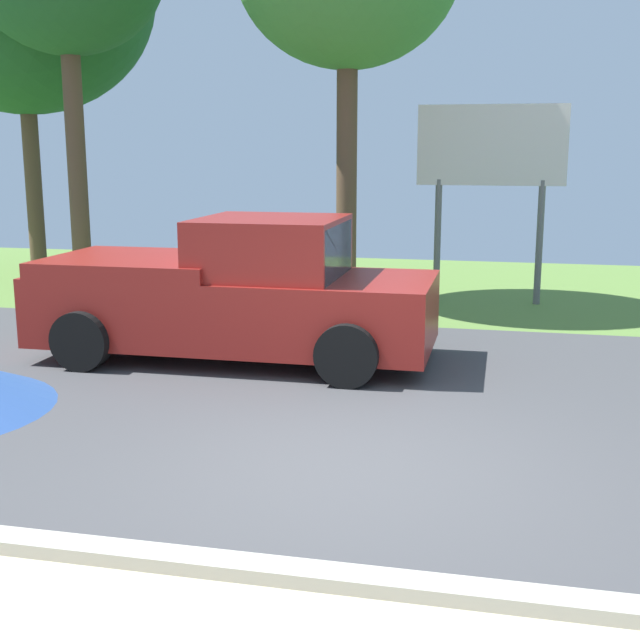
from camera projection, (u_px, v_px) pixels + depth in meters
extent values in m
cube|color=#424244|center=(380.00, 405.00, 9.24)|extent=(40.00, 8.00, 0.10)
cube|color=#5B7F39|center=(439.00, 288.00, 16.89)|extent=(40.00, 8.00, 0.10)
cube|color=#B2AD9E|center=(289.00, 573.00, 5.40)|extent=(40.00, 0.24, 0.10)
cube|color=maroon|center=(235.00, 308.00, 10.98)|extent=(5.20, 2.00, 0.90)
cube|color=maroon|center=(271.00, 253.00, 10.72)|extent=(1.80, 1.84, 0.90)
cube|color=#2D3842|center=(335.00, 254.00, 10.54)|extent=(0.10, 1.70, 0.77)
cube|color=maroon|center=(142.00, 264.00, 11.15)|extent=(2.40, 2.00, 0.20)
cylinder|color=black|center=(374.00, 321.00, 11.64)|extent=(0.76, 0.28, 0.76)
cylinder|color=black|center=(347.00, 355.00, 9.72)|extent=(0.76, 0.28, 0.76)
cylinder|color=black|center=(148.00, 311.00, 12.36)|extent=(0.76, 0.28, 0.76)
cylinder|color=black|center=(82.00, 341.00, 10.45)|extent=(0.76, 0.28, 0.76)
cylinder|color=slate|center=(437.00, 241.00, 15.12)|extent=(0.12, 0.12, 2.20)
cylinder|color=slate|center=(539.00, 243.00, 14.74)|extent=(0.12, 0.12, 2.20)
cube|color=silver|center=(492.00, 145.00, 14.58)|extent=(2.60, 0.10, 1.40)
cylinder|color=brown|center=(347.00, 175.00, 14.54)|extent=(0.36, 0.36, 4.58)
cylinder|color=brown|center=(77.00, 163.00, 15.87)|extent=(0.36, 0.36, 4.93)
cylinder|color=brown|center=(33.00, 177.00, 18.49)|extent=(0.36, 0.36, 4.24)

